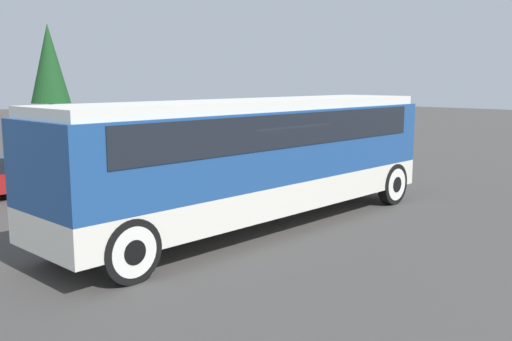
# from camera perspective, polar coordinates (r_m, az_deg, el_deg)

# --- Properties ---
(ground_plane) EXTENTS (120.00, 120.00, 0.00)m
(ground_plane) POSITION_cam_1_polar(r_m,az_deg,el_deg) (13.90, 0.00, -5.60)
(ground_plane) COLOR #423F3D
(tour_bus) EXTENTS (10.92, 2.50, 3.05)m
(tour_bus) POSITION_cam_1_polar(r_m,az_deg,el_deg) (13.62, 0.28, 2.05)
(tour_bus) COLOR silver
(tour_bus) RESTS_ON ground_plane
(parked_car_near) EXTENTS (4.71, 1.91, 1.37)m
(parked_car_near) POSITION_cam_1_polar(r_m,az_deg,el_deg) (18.77, -6.08, 0.36)
(parked_car_near) COLOR #7A6B5B
(parked_car_near) RESTS_ON ground_plane
(tree_left) EXTENTS (2.41, 2.41, 6.97)m
(tree_left) POSITION_cam_1_polar(r_m,az_deg,el_deg) (38.45, -19.98, 9.99)
(tree_left) COLOR brown
(tree_left) RESTS_ON ground_plane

